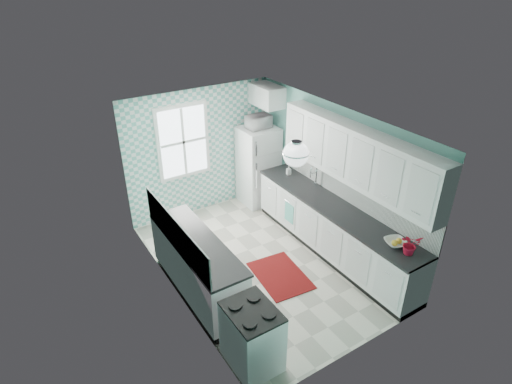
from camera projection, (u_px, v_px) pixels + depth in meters
floor at (261, 263)px, 7.29m from camera, size 3.00×4.40×0.02m
ceiling at (262, 123)px, 6.07m from camera, size 3.00×4.40×0.02m
wall_back at (200, 152)px, 8.31m from camera, size 3.00×0.02×2.50m
wall_front at (364, 278)px, 5.05m from camera, size 3.00×0.02×2.50m
wall_left at (171, 228)px, 5.97m from camera, size 0.02×4.40×2.50m
wall_right at (335, 176)px, 7.39m from camera, size 0.02×4.40×2.50m
accent_wall at (200, 152)px, 8.30m from camera, size 3.00×0.01×2.50m
window at (183, 142)px, 7.97m from camera, size 1.04×0.05×1.44m
backsplash_right at (350, 188)px, 7.11m from camera, size 0.02×3.60×0.51m
backsplash_left at (175, 234)px, 5.95m from camera, size 0.02×2.15×0.51m
upper_cabinets_right at (356, 156)px, 6.55m from camera, size 0.33×3.20×0.90m
upper_cabinet_fridge at (267, 96)px, 8.16m from camera, size 0.40×0.74×0.40m
ceiling_light at (296, 154)px, 5.57m from camera, size 0.34×0.34×0.35m
base_cabinets_right at (333, 231)px, 7.33m from camera, size 0.60×3.60×0.90m
countertop_right at (335, 208)px, 7.10m from camera, size 0.63×3.60×0.04m
base_cabinets_left at (198, 269)px, 6.45m from camera, size 0.60×2.15×0.90m
countertop_left at (197, 243)px, 6.23m from camera, size 0.63×2.15×0.04m
fridge at (258, 166)px, 8.76m from camera, size 0.71×0.71×1.63m
stove at (252, 336)px, 5.30m from camera, size 0.57×0.72×0.86m
sink at (307, 189)px, 7.67m from camera, size 0.57×0.48×0.53m
rug at (280, 275)px, 6.99m from camera, size 0.84×1.13×0.02m
dish_towel at (289, 213)px, 7.79m from camera, size 0.02×0.25×0.37m
fruit_bowl at (395, 243)px, 6.13m from camera, size 0.38×0.38×0.08m
potted_plant at (410, 244)px, 5.90m from camera, size 0.32×0.29×0.30m
soap_bottle at (289, 170)px, 8.10m from camera, size 0.09×0.10×0.17m
microwave at (259, 122)px, 8.30m from camera, size 0.47×0.33×0.26m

